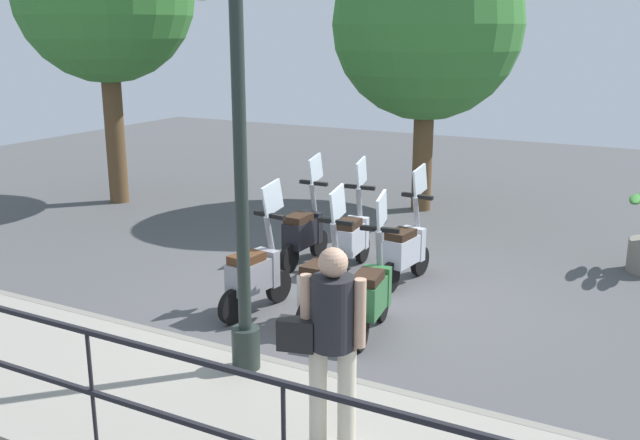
{
  "coord_description": "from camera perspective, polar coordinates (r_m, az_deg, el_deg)",
  "views": [
    {
      "loc": [
        -7.49,
        -3.61,
        3.25
      ],
      "look_at": [
        0.2,
        0.5,
        0.9
      ],
      "focal_mm": 40.0,
      "sensor_mm": 36.0,
      "label": 1
    }
  ],
  "objects": [
    {
      "name": "ground_plane",
      "position": [
        8.92,
        2.24,
        -6.28
      ],
      "size": [
        28.0,
        28.0,
        0.0
      ],
      "primitive_type": "plane",
      "color": "#4C4C4F"
    },
    {
      "name": "promenade_walkway",
      "position": [
        6.47,
        -10.48,
        -14.56
      ],
      "size": [
        2.2,
        20.0,
        0.15
      ],
      "color": "gray",
      "rests_on": "ground_plane"
    },
    {
      "name": "fence_railing",
      "position": [
        5.41,
        -17.92,
        -11.34
      ],
      "size": [
        0.04,
        16.03,
        1.07
      ],
      "color": "black",
      "rests_on": "promenade_walkway"
    },
    {
      "name": "lamp_post_near",
      "position": [
        6.33,
        -6.32,
        2.48
      ],
      "size": [
        0.26,
        0.9,
        3.93
      ],
      "color": "#232D28",
      "rests_on": "promenade_walkway"
    },
    {
      "name": "pedestrian_with_bag",
      "position": [
        5.3,
        0.79,
        -9.08
      ],
      "size": [
        0.41,
        0.63,
        1.59
      ],
      "rotation": [
        0.0,
        0.0,
        0.25
      ],
      "color": "beige",
      "rests_on": "promenade_walkway"
    },
    {
      "name": "tree_distant",
      "position": [
        12.97,
        8.59,
        15.15
      ],
      "size": [
        3.33,
        3.33,
        4.98
      ],
      "color": "brown",
      "rests_on": "ground_plane"
    },
    {
      "name": "scooter_near_0",
      "position": [
        7.75,
        4.15,
        -5.88
      ],
      "size": [
        1.23,
        0.45,
        1.54
      ],
      "rotation": [
        0.0,
        0.0,
        0.14
      ],
      "color": "black",
      "rests_on": "ground_plane"
    },
    {
      "name": "scooter_near_1",
      "position": [
        8.04,
        0.32,
        -5.05
      ],
      "size": [
        1.23,
        0.44,
        1.54
      ],
      "rotation": [
        0.0,
        0.0,
        0.01
      ],
      "color": "black",
      "rests_on": "ground_plane"
    },
    {
      "name": "scooter_near_2",
      "position": [
        8.36,
        -5.2,
        -4.29
      ],
      "size": [
        1.23,
        0.45,
        1.54
      ],
      "rotation": [
        0.0,
        0.0,
        -0.14
      ],
      "color": "black",
      "rests_on": "ground_plane"
    },
    {
      "name": "scooter_far_0",
      "position": [
        9.32,
        6.87,
        -2.29
      ],
      "size": [
        1.23,
        0.44,
        1.54
      ],
      "rotation": [
        0.0,
        0.0,
        -0.12
      ],
      "color": "black",
      "rests_on": "ground_plane"
    },
    {
      "name": "scooter_far_1",
      "position": [
        9.76,
        2.58,
        -1.39
      ],
      "size": [
        1.23,
        0.44,
        1.54
      ],
      "rotation": [
        0.0,
        0.0,
        0.08
      ],
      "color": "black",
      "rests_on": "ground_plane"
    },
    {
      "name": "scooter_far_2",
      "position": [
        10.03,
        -1.29,
        -0.93
      ],
      "size": [
        1.23,
        0.44,
        1.54
      ],
      "rotation": [
        0.0,
        0.0,
        -0.02
      ],
      "color": "black",
      "rests_on": "ground_plane"
    }
  ]
}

